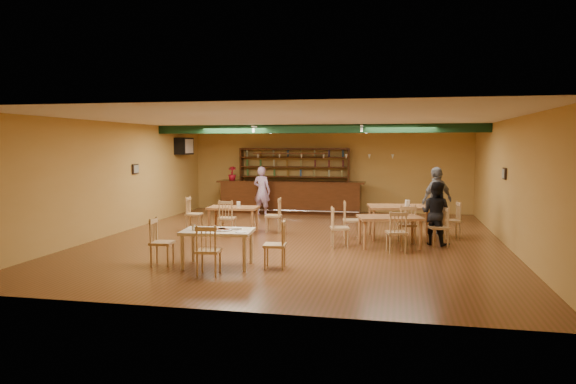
% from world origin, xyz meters
% --- Properties ---
extents(floor, '(12.00, 12.00, 0.00)m').
position_xyz_m(floor, '(0.00, 0.00, 0.00)').
color(floor, brown).
rests_on(floor, ground).
extents(ceiling_beam, '(10.00, 0.30, 0.25)m').
position_xyz_m(ceiling_beam, '(0.00, 2.80, 2.87)').
color(ceiling_beam, black).
rests_on(ceiling_beam, ceiling).
extents(track_rail_left, '(0.05, 2.50, 0.05)m').
position_xyz_m(track_rail_left, '(-1.80, 3.40, 2.94)').
color(track_rail_left, white).
rests_on(track_rail_left, ceiling).
extents(track_rail_right, '(0.05, 2.50, 0.05)m').
position_xyz_m(track_rail_right, '(1.40, 3.40, 2.94)').
color(track_rail_right, white).
rests_on(track_rail_right, ceiling).
extents(ac_unit, '(0.34, 0.70, 0.48)m').
position_xyz_m(ac_unit, '(-4.80, 4.20, 2.35)').
color(ac_unit, white).
rests_on(ac_unit, wall_left).
extents(picture_left, '(0.04, 0.34, 0.28)m').
position_xyz_m(picture_left, '(-4.97, 1.00, 1.70)').
color(picture_left, black).
rests_on(picture_left, wall_left).
extents(picture_right, '(0.04, 0.34, 0.28)m').
position_xyz_m(picture_right, '(4.97, 0.50, 1.70)').
color(picture_right, black).
rests_on(picture_right, wall_right).
extents(bar_counter, '(5.18, 0.85, 1.13)m').
position_xyz_m(bar_counter, '(-1.24, 5.15, 0.56)').
color(bar_counter, '#36190A').
rests_on(bar_counter, ground).
extents(back_bar_hutch, '(4.00, 0.40, 2.28)m').
position_xyz_m(back_bar_hutch, '(-1.24, 5.78, 1.14)').
color(back_bar_hutch, '#36190A').
rests_on(back_bar_hutch, ground).
extents(poinsettia, '(0.36, 0.36, 0.50)m').
position_xyz_m(poinsettia, '(-3.38, 5.15, 1.38)').
color(poinsettia, '#A50F1E').
rests_on(poinsettia, bar_counter).
extents(dining_table_a, '(1.41, 0.90, 0.68)m').
position_xyz_m(dining_table_a, '(-2.02, 0.95, 0.34)').
color(dining_table_a, '#9E6638').
rests_on(dining_table_a, ground).
extents(dining_table_b, '(1.81, 1.27, 0.83)m').
position_xyz_m(dining_table_b, '(2.55, 0.76, 0.42)').
color(dining_table_b, '#9E6638').
rests_on(dining_table_b, ground).
extents(dining_table_d, '(1.61, 1.19, 0.72)m').
position_xyz_m(dining_table_d, '(2.27, -0.53, 0.36)').
color(dining_table_d, '#9E6638').
rests_on(dining_table_d, ground).
extents(near_table, '(1.44, 1.00, 0.73)m').
position_xyz_m(near_table, '(-0.99, -3.33, 0.36)').
color(near_table, '#CDB289').
rests_on(near_table, ground).
extents(pizza_tray, '(0.54, 0.54, 0.01)m').
position_xyz_m(pizza_tray, '(-0.89, -3.33, 0.74)').
color(pizza_tray, silver).
rests_on(pizza_tray, near_table).
extents(parmesan_shaker, '(0.08, 0.08, 0.11)m').
position_xyz_m(parmesan_shaker, '(-1.42, -3.48, 0.78)').
color(parmesan_shaker, '#EAE5C6').
rests_on(parmesan_shaker, near_table).
extents(napkin_stack, '(0.22, 0.18, 0.03)m').
position_xyz_m(napkin_stack, '(-0.65, -3.13, 0.74)').
color(napkin_stack, white).
rests_on(napkin_stack, near_table).
extents(pizza_server, '(0.33, 0.13, 0.00)m').
position_xyz_m(pizza_server, '(-0.74, -3.28, 0.75)').
color(pizza_server, silver).
rests_on(pizza_server, pizza_tray).
extents(side_plate, '(0.24, 0.24, 0.01)m').
position_xyz_m(side_plate, '(-0.45, -3.52, 0.74)').
color(side_plate, white).
rests_on(side_plate, near_table).
extents(patron_bar, '(0.68, 0.51, 1.67)m').
position_xyz_m(patron_bar, '(-2.07, 4.33, 0.83)').
color(patron_bar, '#9A51AF').
rests_on(patron_bar, ground).
extents(patron_right_a, '(0.93, 0.87, 1.52)m').
position_xyz_m(patron_right_a, '(3.35, -0.04, 0.76)').
color(patron_right_a, black).
rests_on(patron_right_a, ground).
extents(patron_right_b, '(1.07, 1.06, 1.81)m').
position_xyz_m(patron_right_b, '(3.47, 1.47, 0.91)').
color(patron_right_b, slate).
rests_on(patron_right_b, ground).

